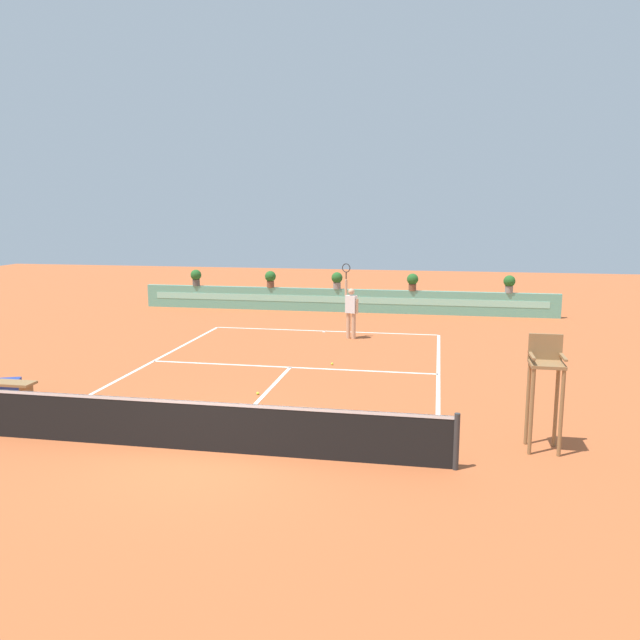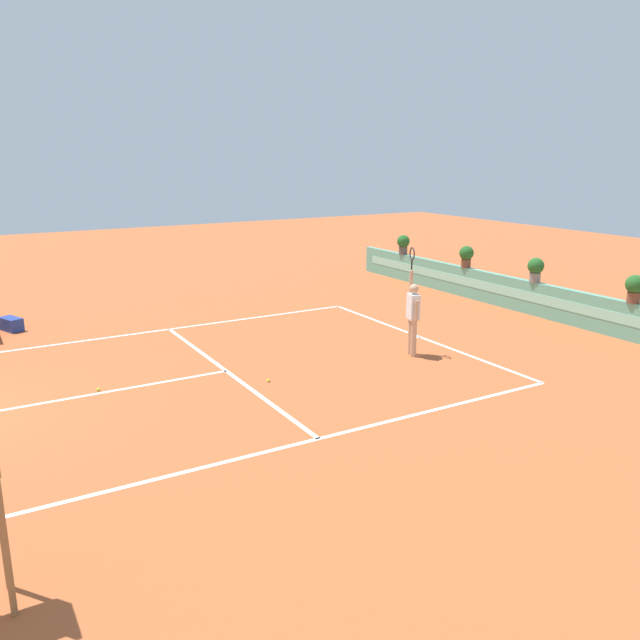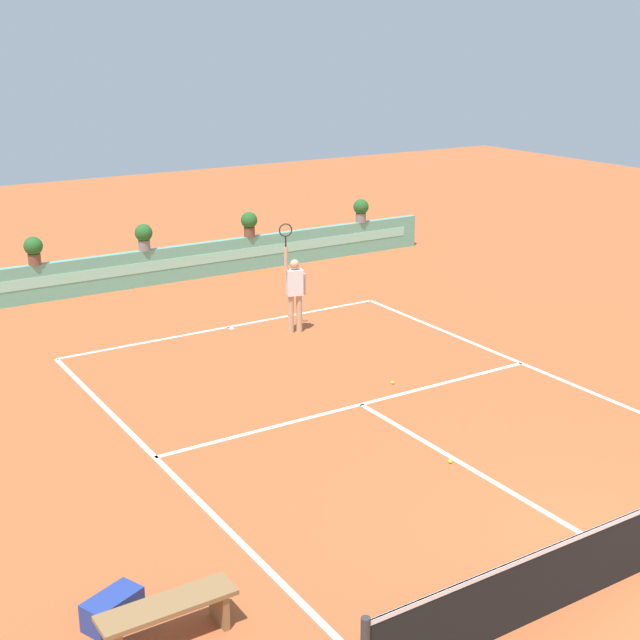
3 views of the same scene
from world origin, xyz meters
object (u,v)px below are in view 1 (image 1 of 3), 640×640
(tennis_player, at_px, (351,308))
(gear_bag, at_px, (5,386))
(potted_plant_left, at_px, (270,278))
(potted_plant_centre, at_px, (337,279))
(potted_plant_far_left, at_px, (196,276))
(umpire_chair, at_px, (545,379))
(potted_plant_far_right, at_px, (509,283))
(tennis_ball_near_baseline, at_px, (258,393))
(potted_plant_right, at_px, (413,281))
(tennis_ball_mid_court, at_px, (332,364))
(bench_courtside, at_px, (1,387))

(tennis_player, bearing_deg, gear_bag, -132.04)
(tennis_player, xyz_separation_m, potted_plant_left, (-4.36, 5.67, 0.36))
(potted_plant_centre, distance_m, potted_plant_far_left, 6.42)
(umpire_chair, xyz_separation_m, potted_plant_far_left, (-12.68, 15.13, 0.07))
(umpire_chair, relative_size, potted_plant_far_right, 2.96)
(tennis_ball_near_baseline, xyz_separation_m, potted_plant_centre, (-0.11, 12.73, 1.38))
(potted_plant_right, height_order, potted_plant_far_left, same)
(tennis_ball_mid_court, height_order, potted_plant_centre, potted_plant_centre)
(potted_plant_centre, relative_size, potted_plant_far_right, 1.00)
(tennis_ball_mid_court, distance_m, potted_plant_centre, 9.68)
(tennis_player, bearing_deg, potted_plant_far_right, 44.40)
(bench_courtside, relative_size, gear_bag, 2.29)
(potted_plant_far_right, height_order, potted_plant_far_left, same)
(potted_plant_right, bearing_deg, bench_courtside, -121.16)
(tennis_player, xyz_separation_m, potted_plant_right, (1.84, 5.67, 0.36))
(gear_bag, xyz_separation_m, tennis_ball_near_baseline, (6.02, 1.03, -0.15))
(umpire_chair, distance_m, potted_plant_right, 15.43)
(bench_courtside, distance_m, potted_plant_centre, 15.48)
(bench_courtside, height_order, potted_plant_centre, potted_plant_centre)
(umpire_chair, height_order, bench_courtside, umpire_chair)
(potted_plant_centre, relative_size, potted_plant_far_left, 1.00)
(bench_courtside, xyz_separation_m, potted_plant_far_left, (-0.93, 14.43, 1.04))
(gear_bag, distance_m, potted_plant_right, 16.57)
(gear_bag, height_order, tennis_ball_mid_court, gear_bag)
(umpire_chair, distance_m, gear_bag, 12.30)
(tennis_ball_near_baseline, distance_m, potted_plant_right, 13.18)
(tennis_ball_mid_court, bearing_deg, umpire_chair, -49.13)
(umpire_chair, height_order, potted_plant_far_left, umpire_chair)
(potted_plant_centre, bearing_deg, gear_bag, -113.25)
(potted_plant_far_right, xyz_separation_m, potted_plant_far_left, (-13.60, 0.00, 0.00))
(tennis_player, distance_m, potted_plant_far_right, 8.11)
(gear_bag, relative_size, tennis_ball_mid_court, 10.29)
(umpire_chair, distance_m, potted_plant_centre, 16.37)
(umpire_chair, xyz_separation_m, potted_plant_far_right, (0.92, 15.13, 0.07))
(tennis_player, relative_size, tennis_ball_near_baseline, 38.01)
(potted_plant_left, bearing_deg, potted_plant_right, 0.00)
(umpire_chair, xyz_separation_m, potted_plant_left, (-9.23, 15.13, 0.07))
(potted_plant_left, xyz_separation_m, potted_plant_far_left, (-3.46, 0.00, 0.00))
(potted_plant_left, bearing_deg, tennis_ball_near_baseline, -76.43)
(potted_plant_left, bearing_deg, gear_bag, -102.08)
(tennis_ball_mid_court, bearing_deg, tennis_ball_near_baseline, -111.37)
(tennis_player, relative_size, potted_plant_left, 3.57)
(tennis_ball_near_baseline, relative_size, potted_plant_far_left, 0.09)
(gear_bag, height_order, potted_plant_far_right, potted_plant_far_right)
(umpire_chair, bearing_deg, potted_plant_far_left, 129.98)
(tennis_ball_mid_court, xyz_separation_m, potted_plant_left, (-4.34, 9.48, 1.38))
(umpire_chair, xyz_separation_m, tennis_ball_mid_court, (-4.88, 5.64, -1.31))
(bench_courtside, distance_m, potted_plant_far_left, 14.50)
(tennis_player, xyz_separation_m, potted_plant_far_right, (5.79, 5.67, 0.36))
(potted_plant_centre, distance_m, potted_plant_left, 2.97)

